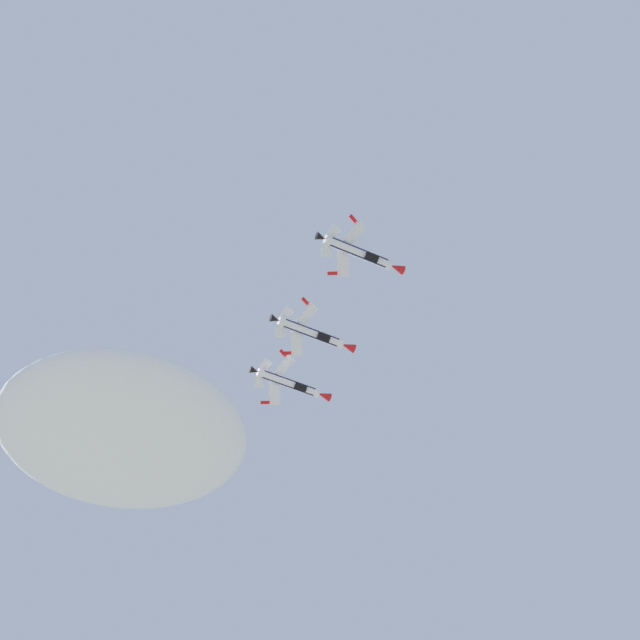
% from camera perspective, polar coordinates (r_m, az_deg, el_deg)
% --- Properties ---
extents(cloud_near_formation, '(76.02, 64.12, 22.17)m').
position_cam_1_polar(cloud_near_formation, '(329.89, -10.52, -5.91)').
color(cloud_near_formation, white).
extents(fighter_jet_lead, '(15.78, 8.45, 6.42)m').
position_cam_1_polar(fighter_jet_lead, '(193.28, -1.62, -3.39)').
color(fighter_jet_lead, white).
extents(fighter_jet_left_wing, '(15.78, 8.35, 6.55)m').
position_cam_1_polar(fighter_jet_left_wing, '(183.38, -0.42, -0.71)').
color(fighter_jet_left_wing, white).
extents(fighter_jet_right_wing, '(15.78, 8.72, 6.04)m').
position_cam_1_polar(fighter_jet_right_wing, '(174.44, 2.13, 3.58)').
color(fighter_jet_right_wing, white).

